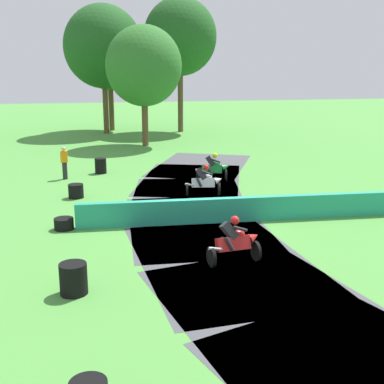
# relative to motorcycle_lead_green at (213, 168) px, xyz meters

# --- Properties ---
(ground_plane) EXTENTS (120.00, 120.00, 0.00)m
(ground_plane) POSITION_rel_motorcycle_lead_green_xyz_m (-2.25, -6.56, -0.65)
(ground_plane) COLOR #4C933D
(track_asphalt) EXTENTS (8.76, 29.76, 0.01)m
(track_asphalt) POSITION_rel_motorcycle_lead_green_xyz_m (-1.33, -6.60, -0.65)
(track_asphalt) COLOR #47474C
(track_asphalt) RESTS_ON ground
(safety_barrier) EXTENTS (18.33, 1.07, 0.90)m
(safety_barrier) POSITION_rel_motorcycle_lead_green_xyz_m (2.67, -6.77, -0.20)
(safety_barrier) COLOR #239375
(safety_barrier) RESTS_ON ground
(motorcycle_lead_green) EXTENTS (1.72, 1.10, 1.43)m
(motorcycle_lead_green) POSITION_rel_motorcycle_lead_green_xyz_m (0.00, 0.00, 0.00)
(motorcycle_lead_green) COLOR black
(motorcycle_lead_green) RESTS_ON ground
(motorcycle_chase_white) EXTENTS (1.71, 0.94, 1.43)m
(motorcycle_chase_white) POSITION_rel_motorcycle_lead_green_xyz_m (-1.06, -2.79, -0.00)
(motorcycle_chase_white) COLOR black
(motorcycle_chase_white) RESTS_ON ground
(motorcycle_trailing_red) EXTENTS (1.67, 0.96, 1.42)m
(motorcycle_trailing_red) POSITION_rel_motorcycle_lead_green_xyz_m (-1.84, -10.37, -0.02)
(motorcycle_trailing_red) COLOR black
(motorcycle_trailing_red) RESTS_ON ground
(tire_stack_near) EXTENTS (0.60, 0.60, 0.80)m
(tire_stack_near) POSITION_rel_motorcycle_lead_green_xyz_m (-5.43, 2.82, -0.25)
(tire_stack_near) COLOR black
(tire_stack_near) RESTS_ON ground
(tire_stack_mid_a) EXTENTS (0.65, 0.65, 0.60)m
(tire_stack_mid_a) POSITION_rel_motorcycle_lead_green_xyz_m (-6.58, -2.07, -0.35)
(tire_stack_mid_a) COLOR black
(tire_stack_mid_a) RESTS_ON ground
(tire_stack_mid_b) EXTENTS (0.67, 0.67, 0.40)m
(tire_stack_mid_b) POSITION_rel_motorcycle_lead_green_xyz_m (-6.89, -6.35, -0.45)
(tire_stack_mid_b) COLOR black
(tire_stack_mid_b) RESTS_ON ground
(tire_stack_far) EXTENTS (0.70, 0.70, 0.80)m
(tire_stack_far) POSITION_rel_motorcycle_lead_green_xyz_m (-6.39, -11.64, -0.25)
(tire_stack_far) COLOR black
(tire_stack_far) RESTS_ON ground
(track_marshal) EXTENTS (0.34, 0.24, 1.63)m
(track_marshal) POSITION_rel_motorcycle_lead_green_xyz_m (-7.21, 1.78, 0.16)
(track_marshal) COLOR #232328
(track_marshal) RESTS_ON ground
(tree_far_right) EXTENTS (5.21, 5.21, 8.21)m
(tree_far_right) POSITION_rel_motorcycle_lead_green_xyz_m (-2.13, 11.71, 4.80)
(tree_far_right) COLOR brown
(tree_far_right) RESTS_ON ground
(tree_mid_rise) EXTENTS (6.28, 6.28, 10.25)m
(tree_mid_rise) POSITION_rel_motorcycle_lead_green_xyz_m (-4.62, 18.77, 6.28)
(tree_mid_rise) COLOR brown
(tree_mid_rise) RESTS_ON ground
(tree_behind_barrier) EXTENTS (5.34, 5.34, 9.03)m
(tree_behind_barrier) POSITION_rel_motorcycle_lead_green_xyz_m (-4.09, 20.73, 5.55)
(tree_behind_barrier) COLOR brown
(tree_behind_barrier) RESTS_ON ground
(tree_distant) EXTENTS (5.97, 5.97, 10.88)m
(tree_distant) POSITION_rel_motorcycle_lead_green_xyz_m (1.61, 18.68, 7.07)
(tree_distant) COLOR brown
(tree_distant) RESTS_ON ground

